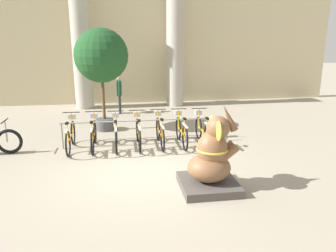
{
  "coord_description": "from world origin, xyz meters",
  "views": [
    {
      "loc": [
        -0.53,
        -7.29,
        3.11
      ],
      "look_at": [
        0.63,
        0.34,
        1.0
      ],
      "focal_mm": 35.0,
      "sensor_mm": 36.0,
      "label": 1
    }
  ],
  "objects_px": {
    "bicycle_1": "(94,135)",
    "bicycle_4": "(160,132)",
    "potted_tree": "(101,57)",
    "bicycle_5": "(181,131)",
    "bicycle_0": "(71,136)",
    "bicycle_6": "(202,130)",
    "bicycle_3": "(138,133)",
    "bicycle_2": "(116,134)",
    "elephant_statue": "(211,161)",
    "person_pedestrian": "(119,91)"
  },
  "relations": [
    {
      "from": "bicycle_1",
      "to": "bicycle_4",
      "type": "bearing_deg",
      "value": 0.35
    },
    {
      "from": "potted_tree",
      "to": "bicycle_1",
      "type": "bearing_deg",
      "value": -96.97
    },
    {
      "from": "bicycle_5",
      "to": "potted_tree",
      "type": "height_order",
      "value": "potted_tree"
    },
    {
      "from": "bicycle_0",
      "to": "bicycle_6",
      "type": "xyz_separation_m",
      "value": [
        3.81,
        -0.02,
        0.0
      ]
    },
    {
      "from": "bicycle_1",
      "to": "bicycle_3",
      "type": "relative_size",
      "value": 1.0
    },
    {
      "from": "bicycle_1",
      "to": "bicycle_3",
      "type": "bearing_deg",
      "value": -0.7
    },
    {
      "from": "bicycle_0",
      "to": "bicycle_4",
      "type": "height_order",
      "value": "same"
    },
    {
      "from": "bicycle_2",
      "to": "bicycle_6",
      "type": "relative_size",
      "value": 1.0
    },
    {
      "from": "bicycle_0",
      "to": "bicycle_6",
      "type": "relative_size",
      "value": 1.0
    },
    {
      "from": "bicycle_1",
      "to": "elephant_statue",
      "type": "distance_m",
      "value": 3.96
    },
    {
      "from": "bicycle_1",
      "to": "person_pedestrian",
      "type": "bearing_deg",
      "value": 79.99
    },
    {
      "from": "bicycle_2",
      "to": "bicycle_5",
      "type": "bearing_deg",
      "value": 0.64
    },
    {
      "from": "bicycle_4",
      "to": "bicycle_6",
      "type": "relative_size",
      "value": 1.0
    },
    {
      "from": "bicycle_4",
      "to": "bicycle_6",
      "type": "bearing_deg",
      "value": -2.2
    },
    {
      "from": "elephant_statue",
      "to": "potted_tree",
      "type": "xyz_separation_m",
      "value": [
        -2.37,
        4.9,
        1.84
      ]
    },
    {
      "from": "bicycle_5",
      "to": "person_pedestrian",
      "type": "xyz_separation_m",
      "value": [
        -1.77,
        4.4,
        0.52
      ]
    },
    {
      "from": "bicycle_2",
      "to": "person_pedestrian",
      "type": "distance_m",
      "value": 4.45
    },
    {
      "from": "person_pedestrian",
      "to": "bicycle_4",
      "type": "bearing_deg",
      "value": -75.53
    },
    {
      "from": "bicycle_6",
      "to": "bicycle_0",
      "type": "bearing_deg",
      "value": 179.63
    },
    {
      "from": "bicycle_1",
      "to": "person_pedestrian",
      "type": "distance_m",
      "value": 4.49
    },
    {
      "from": "bicycle_2",
      "to": "bicycle_5",
      "type": "distance_m",
      "value": 1.91
    },
    {
      "from": "person_pedestrian",
      "to": "potted_tree",
      "type": "xyz_separation_m",
      "value": [
        -0.54,
        -2.47,
        1.52
      ]
    },
    {
      "from": "bicycle_4",
      "to": "bicycle_3",
      "type": "bearing_deg",
      "value": -177.55
    },
    {
      "from": "bicycle_6",
      "to": "person_pedestrian",
      "type": "height_order",
      "value": "person_pedestrian"
    },
    {
      "from": "bicycle_1",
      "to": "bicycle_5",
      "type": "relative_size",
      "value": 1.0
    },
    {
      "from": "person_pedestrian",
      "to": "potted_tree",
      "type": "height_order",
      "value": "potted_tree"
    },
    {
      "from": "bicycle_3",
      "to": "elephant_statue",
      "type": "distance_m",
      "value": 3.25
    },
    {
      "from": "person_pedestrian",
      "to": "bicycle_5",
      "type": "bearing_deg",
      "value": -68.12
    },
    {
      "from": "bicycle_0",
      "to": "potted_tree",
      "type": "relative_size",
      "value": 0.52
    },
    {
      "from": "bicycle_3",
      "to": "potted_tree",
      "type": "bearing_deg",
      "value": 118.07
    },
    {
      "from": "bicycle_3",
      "to": "bicycle_0",
      "type": "bearing_deg",
      "value": 179.92
    },
    {
      "from": "bicycle_3",
      "to": "bicycle_4",
      "type": "xyz_separation_m",
      "value": [
        0.64,
        0.03,
        0.0
      ]
    },
    {
      "from": "bicycle_2",
      "to": "elephant_statue",
      "type": "distance_m",
      "value": 3.55
    },
    {
      "from": "bicycle_2",
      "to": "bicycle_4",
      "type": "bearing_deg",
      "value": 1.66
    },
    {
      "from": "bicycle_2",
      "to": "bicycle_5",
      "type": "height_order",
      "value": "same"
    },
    {
      "from": "bicycle_3",
      "to": "bicycle_6",
      "type": "xyz_separation_m",
      "value": [
        1.91,
        -0.02,
        0.0
      ]
    },
    {
      "from": "bicycle_0",
      "to": "bicycle_5",
      "type": "distance_m",
      "value": 3.18
    },
    {
      "from": "bicycle_4",
      "to": "potted_tree",
      "type": "distance_m",
      "value": 3.26
    },
    {
      "from": "potted_tree",
      "to": "bicycle_5",
      "type": "bearing_deg",
      "value": -39.92
    },
    {
      "from": "bicycle_3",
      "to": "potted_tree",
      "type": "xyz_separation_m",
      "value": [
        -1.03,
        1.94,
        2.04
      ]
    },
    {
      "from": "bicycle_5",
      "to": "potted_tree",
      "type": "relative_size",
      "value": 0.52
    },
    {
      "from": "bicycle_3",
      "to": "elephant_statue",
      "type": "relative_size",
      "value": 0.96
    },
    {
      "from": "bicycle_6",
      "to": "person_pedestrian",
      "type": "bearing_deg",
      "value": 118.45
    },
    {
      "from": "bicycle_0",
      "to": "bicycle_5",
      "type": "bearing_deg",
      "value": 0.16
    },
    {
      "from": "bicycle_4",
      "to": "bicycle_5",
      "type": "bearing_deg",
      "value": -1.39
    },
    {
      "from": "bicycle_2",
      "to": "potted_tree",
      "type": "xyz_separation_m",
      "value": [
        -0.4,
        1.95,
        2.04
      ]
    },
    {
      "from": "bicycle_0",
      "to": "bicycle_6",
      "type": "height_order",
      "value": "same"
    },
    {
      "from": "potted_tree",
      "to": "elephant_statue",
      "type": "bearing_deg",
      "value": -64.19
    },
    {
      "from": "bicycle_0",
      "to": "elephant_statue",
      "type": "height_order",
      "value": "elephant_statue"
    },
    {
      "from": "bicycle_0",
      "to": "potted_tree",
      "type": "distance_m",
      "value": 2.95
    }
  ]
}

